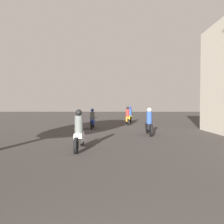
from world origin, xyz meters
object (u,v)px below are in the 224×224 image
(motorcycle_black, at_px, (149,124))
(motorcycle_yellow, at_px, (130,116))
(motorcycle_blue, at_px, (92,120))
(motorcycle_white, at_px, (79,133))
(motorcycle_orange, at_px, (127,117))

(motorcycle_black, bearing_deg, motorcycle_yellow, 84.49)
(motorcycle_blue, bearing_deg, motorcycle_yellow, 60.54)
(motorcycle_white, relative_size, motorcycle_blue, 0.99)
(motorcycle_blue, height_order, motorcycle_orange, motorcycle_orange)
(motorcycle_white, xyz_separation_m, motorcycle_yellow, (3.01, 13.79, 0.01))
(motorcycle_black, relative_size, motorcycle_yellow, 0.91)
(motorcycle_white, relative_size, motorcycle_black, 1.06)
(motorcycle_black, distance_m, motorcycle_blue, 5.05)
(motorcycle_white, relative_size, motorcycle_orange, 1.07)
(motorcycle_white, height_order, motorcycle_orange, motorcycle_orange)
(motorcycle_black, relative_size, motorcycle_blue, 0.93)
(motorcycle_black, height_order, motorcycle_blue, motorcycle_black)
(motorcycle_white, bearing_deg, motorcycle_blue, 82.81)
(motorcycle_blue, bearing_deg, motorcycle_white, -89.47)
(motorcycle_white, height_order, motorcycle_black, motorcycle_black)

